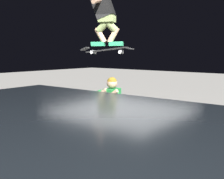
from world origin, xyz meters
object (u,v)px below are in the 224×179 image
object	(u,v)px
skateboard	(107,50)
person_sitting_on_ledge	(109,109)
skater_airborne	(104,13)
kicker_ramp	(20,127)
ledge_box_main	(122,130)

from	to	relation	value
skateboard	person_sitting_on_ledge	bearing A→B (deg)	138.18
skater_airborne	kicker_ramp	xyz separation A→B (m)	(2.14, 0.58, -2.47)
skateboard	skater_airborne	distance (m)	0.69
kicker_ramp	person_sitting_on_ledge	bearing A→B (deg)	-169.21
ledge_box_main	person_sitting_on_ledge	distance (m)	0.64
person_sitting_on_ledge	skater_airborne	xyz separation A→B (m)	(0.22, -0.13, 1.79)
kicker_ramp	ledge_box_main	bearing A→B (deg)	-160.24
ledge_box_main	skater_airborne	bearing A→B (deg)	48.97
ledge_box_main	kicker_ramp	distance (m)	2.53
skateboard	kicker_ramp	distance (m)	2.89
person_sitting_on_ledge	kicker_ramp	size ratio (longest dim) A/B	1.17
person_sitting_on_ledge	kicker_ramp	distance (m)	2.50
kicker_ramp	skater_airborne	bearing A→B (deg)	-164.85
person_sitting_on_ledge	skater_airborne	size ratio (longest dim) A/B	1.20
kicker_ramp	skateboard	bearing A→B (deg)	-164.69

